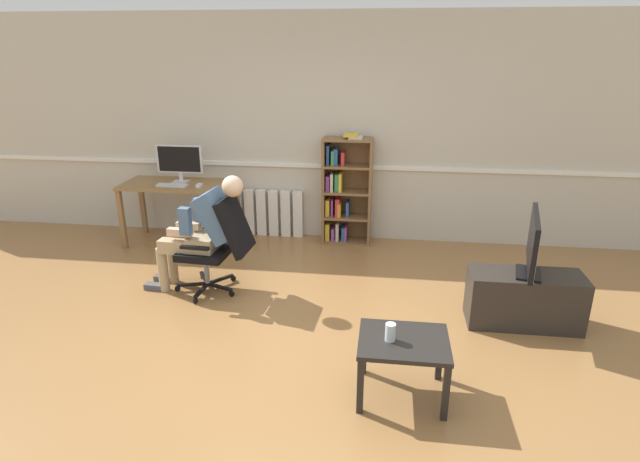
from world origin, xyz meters
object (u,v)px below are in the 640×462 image
object	(u,v)px
computer_desk	(179,192)
coffee_table	(403,348)
imac_monitor	(179,161)
tv_stand	(524,299)
radiator	(268,213)
drinking_glass	(390,332)
bookshelf	(344,192)
office_chair	(219,242)
person_seated	(202,229)
tv_screen	(533,244)
computer_mouse	(199,185)
keyboard	(172,185)

from	to	relation	value
computer_desk	coffee_table	size ratio (longest dim) A/B	2.20
imac_monitor	tv_stand	distance (m)	4.12
computer_desk	coffee_table	world-z (taller)	computer_desk
radiator	drinking_glass	bearing A→B (deg)	-63.12
radiator	drinking_glass	xyz separation A→B (m)	(1.56, -3.08, 0.21)
bookshelf	computer_desk	bearing A→B (deg)	-171.64
office_chair	drinking_glass	size ratio (longest dim) A/B	7.81
person_seated	tv_screen	bearing A→B (deg)	88.60
tv_screen	office_chair	bearing A→B (deg)	96.97
computer_mouse	person_seated	world-z (taller)	person_seated
imac_monitor	bookshelf	bearing A→B (deg)	6.18
computer_mouse	drinking_glass	size ratio (longest dim) A/B	0.80
imac_monitor	tv_stand	world-z (taller)	imac_monitor
person_seated	coffee_table	distance (m)	2.39
imac_monitor	bookshelf	size ratio (longest dim) A/B	0.42
tv_stand	drinking_glass	size ratio (longest dim) A/B	7.61
imac_monitor	keyboard	distance (m)	0.33
office_chair	bookshelf	bearing A→B (deg)	149.17
computer_desk	imac_monitor	distance (m)	0.37
computer_mouse	coffee_table	xyz separation A→B (m)	(2.34, -2.54, -0.40)
bookshelf	tv_stand	world-z (taller)	bookshelf
radiator	drinking_glass	size ratio (longest dim) A/B	7.23
computer_desk	imac_monitor	bearing A→B (deg)	84.11
office_chair	tv_stand	xyz separation A→B (m)	(2.82, -0.27, -0.29)
tv_stand	coffee_table	xyz separation A→B (m)	(-1.07, -1.13, 0.14)
computer_desk	keyboard	bearing A→B (deg)	-98.13
bookshelf	tv_screen	world-z (taller)	bookshelf
imac_monitor	drinking_glass	bearing A→B (deg)	-47.35
imac_monitor	tv_stand	size ratio (longest dim) A/B	0.59
computer_desk	coffee_table	xyz separation A→B (m)	(2.65, -2.66, -0.28)
computer_mouse	coffee_table	world-z (taller)	computer_mouse
radiator	office_chair	world-z (taller)	office_chair
tv_stand	tv_screen	world-z (taller)	tv_screen
computer_mouse	drinking_glass	xyz separation A→B (m)	(2.25, -2.57, -0.27)
imac_monitor	person_seated	size ratio (longest dim) A/B	0.47
keyboard	tv_screen	world-z (taller)	tv_screen
bookshelf	computer_mouse	bearing A→B (deg)	-166.18
imac_monitor	radiator	world-z (taller)	imac_monitor
radiator	computer_mouse	bearing A→B (deg)	-143.44
office_chair	tv_screen	distance (m)	2.84
coffee_table	office_chair	bearing A→B (deg)	141.33
computer_desk	imac_monitor	world-z (taller)	imac_monitor
computer_desk	computer_mouse	world-z (taller)	computer_mouse
computer_mouse	person_seated	distance (m)	1.22
tv_screen	coffee_table	xyz separation A→B (m)	(-1.07, -1.13, -0.38)
computer_desk	imac_monitor	size ratio (longest dim) A/B	2.40
imac_monitor	keyboard	size ratio (longest dim) A/B	1.56
tv_stand	tv_screen	distance (m)	0.52
computer_desk	imac_monitor	xyz separation A→B (m)	(0.01, 0.08, 0.36)
radiator	tv_screen	size ratio (longest dim) A/B	1.18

